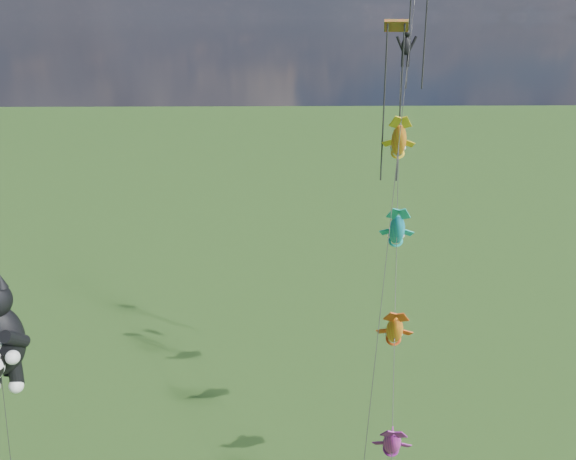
{
  "coord_description": "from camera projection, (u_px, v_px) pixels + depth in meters",
  "views": [
    {
      "loc": [
        6.41,
        -16.93,
        21.74
      ],
      "look_at": [
        7.04,
        13.36,
        11.68
      ],
      "focal_mm": 40.0,
      "sensor_mm": 36.0,
      "label": 1
    }
  ],
  "objects": [
    {
      "name": "parafoil_rig",
      "position": [
        405.0,
        49.0,
        30.41
      ],
      "size": [
        5.66,
        16.99,
        26.69
      ],
      "rotation": [
        0.0,
        0.0,
        -0.2
      ],
      "color": "brown",
      "rests_on": "ground"
    },
    {
      "name": "fish_windsock_rig",
      "position": [
        396.0,
        280.0,
        28.26
      ],
      "size": [
        2.67,
        15.8,
        19.17
      ],
      "rotation": [
        0.0,
        0.0,
        0.17
      ],
      "color": "brown",
      "rests_on": "ground"
    }
  ]
}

